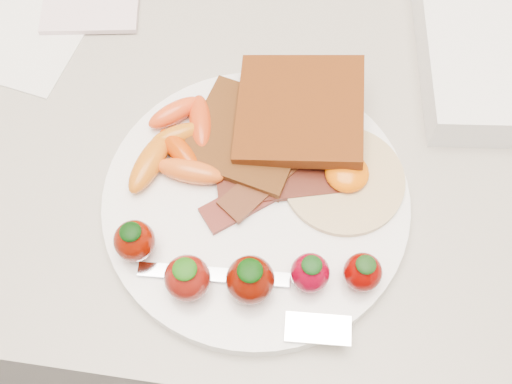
# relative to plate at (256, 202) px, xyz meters

# --- Properties ---
(counter) EXTENTS (2.00, 0.60, 0.90)m
(counter) POSITION_rel_plate_xyz_m (-0.02, 0.14, -0.46)
(counter) COLOR gray
(counter) RESTS_ON ground
(plate) EXTENTS (0.27, 0.27, 0.02)m
(plate) POSITION_rel_plate_xyz_m (0.00, 0.00, 0.00)
(plate) COLOR white
(plate) RESTS_ON counter
(toast_lower) EXTENTS (0.12, 0.12, 0.01)m
(toast_lower) POSITION_rel_plate_xyz_m (-0.02, 0.06, 0.02)
(toast_lower) COLOR #401F09
(toast_lower) RESTS_ON plate
(toast_upper) EXTENTS (0.12, 0.12, 0.03)m
(toast_upper) POSITION_rel_plate_xyz_m (0.03, 0.08, 0.03)
(toast_upper) COLOR #3E210C
(toast_upper) RESTS_ON toast_lower
(fried_egg) EXTENTS (0.12, 0.12, 0.02)m
(fried_egg) POSITION_rel_plate_xyz_m (0.07, 0.03, 0.01)
(fried_egg) COLOR beige
(fried_egg) RESTS_ON plate
(bacon_strips) EXTENTS (0.12, 0.11, 0.01)m
(bacon_strips) POSITION_rel_plate_xyz_m (0.01, 0.01, 0.01)
(bacon_strips) COLOR #4D1114
(bacon_strips) RESTS_ON plate
(baby_carrots) EXTENTS (0.09, 0.11, 0.02)m
(baby_carrots) POSITION_rel_plate_xyz_m (-0.08, 0.04, 0.02)
(baby_carrots) COLOR #C46410
(baby_carrots) RESTS_ON plate
(strawberries) EXTENTS (0.22, 0.06, 0.05)m
(strawberries) POSITION_rel_plate_xyz_m (-0.00, -0.08, 0.03)
(strawberries) COLOR #610C01
(strawberries) RESTS_ON plate
(fork) EXTENTS (0.18, 0.06, 0.00)m
(fork) POSITION_rel_plate_xyz_m (0.02, -0.09, 0.01)
(fork) COLOR silver
(fork) RESTS_ON plate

